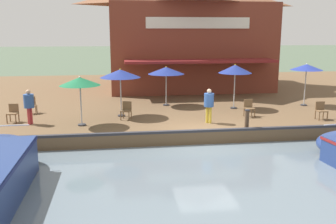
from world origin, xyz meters
name	(u,v)px	position (x,y,z in m)	size (l,w,h in m)	color
ground_plane	(205,146)	(0.00, 0.00, 0.00)	(220.00, 220.00, 0.00)	#4C5B47
quay_deck	(169,96)	(-11.00, 0.00, 0.30)	(22.00, 56.00, 0.60)	brown
quay_edge_fender	(205,131)	(-0.10, 0.00, 0.65)	(0.20, 50.40, 0.10)	#2D2D33
waterfront_restaurant	(186,31)	(-13.40, 1.65, 4.72)	(10.25, 11.80, 8.10)	brown
patio_umbrella_far_corner	(166,71)	(-5.99, -0.87, 2.58)	(2.03, 2.03, 2.22)	#B7B7B7
patio_umbrella_near_quay_edge	(120,74)	(-3.56, -3.44, 2.72)	(1.96, 1.96, 2.37)	#B7B7B7
patio_umbrella_back_row	(235,69)	(-4.63, 2.68, 2.75)	(1.79, 1.79, 2.42)	#B7B7B7
patio_umbrella_mid_patio_left	(307,67)	(-4.89, 6.89, 2.77)	(1.76, 1.76, 2.38)	#B7B7B7
patio_umbrella_by_entrance	(80,81)	(-1.92, -5.22, 2.58)	(1.79, 1.79, 2.21)	#B7B7B7
cafe_chair_far_corner_seat	(32,104)	(-4.87, -7.98, 1.08)	(0.57, 0.57, 0.85)	brown
cafe_chair_mid_patio	(321,110)	(-1.57, 6.00, 1.08)	(0.46, 0.46, 0.85)	brown
cafe_chair_back_row_seat	(13,112)	(-2.99, -8.42, 1.08)	(0.48, 0.48, 0.85)	brown
cafe_chair_beside_entrance	(126,110)	(-2.86, -3.20, 1.08)	(0.55, 0.55, 0.85)	brown
cafe_chair_under_first_umbrella	(249,107)	(-2.61, 2.80, 1.08)	(0.46, 0.46, 0.85)	brown
person_at_quay_edge	(29,103)	(-2.45, -7.56, 1.58)	(0.45, 0.45, 1.59)	#B23338
person_near_entrance	(209,102)	(-1.60, 0.52, 1.58)	(0.45, 0.45, 1.59)	gold
mooring_post	(247,119)	(-0.35, 1.89, 1.03)	(0.22, 0.22, 0.84)	#473323
tree_upstream_bank	(169,37)	(-19.34, 1.15, 4.24)	(3.42, 3.26, 5.36)	brown
tree_downstream_bank	(174,23)	(-16.34, 1.15, 5.41)	(5.21, 4.96, 7.43)	brown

